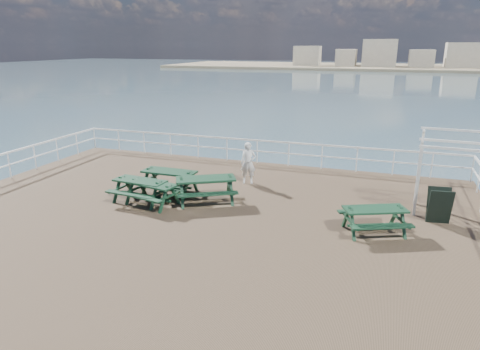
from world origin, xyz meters
name	(u,v)px	position (x,y,z in m)	size (l,w,h in m)	color
ground	(195,221)	(0.00, 0.00, -0.15)	(18.00, 14.00, 0.30)	brown
sea_backdrop	(415,64)	(12.54, 134.07, -0.51)	(300.00, 300.00, 9.20)	#41606D
railing	(222,169)	(-0.07, 2.57, 0.87)	(17.77, 13.76, 1.10)	white
picnic_table_a	(152,189)	(-1.84, 0.58, 0.55)	(2.04, 1.78, 0.87)	#12321F
picnic_table_b	(169,177)	(-1.83, 1.82, 0.61)	(1.98, 1.61, 0.95)	#12321F
picnic_table_c	(375,215)	(5.38, 0.60, 0.55)	(2.18, 2.00, 0.85)	#12321F
picnic_table_d	(140,186)	(-2.34, 0.67, 0.57)	(1.96, 1.64, 0.89)	#12321F
picnic_table_e	(206,184)	(-0.21, 1.41, 0.62)	(2.53, 2.38, 0.97)	#12321F
trellis_arbor	(453,177)	(7.60, 2.89, 1.22)	(2.28, 1.32, 2.75)	white
sandwich_board	(439,206)	(7.20, 1.99, 0.54)	(0.72, 0.57, 1.11)	black
person	(248,163)	(0.53, 3.87, 0.81)	(0.59, 0.39, 1.62)	silver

